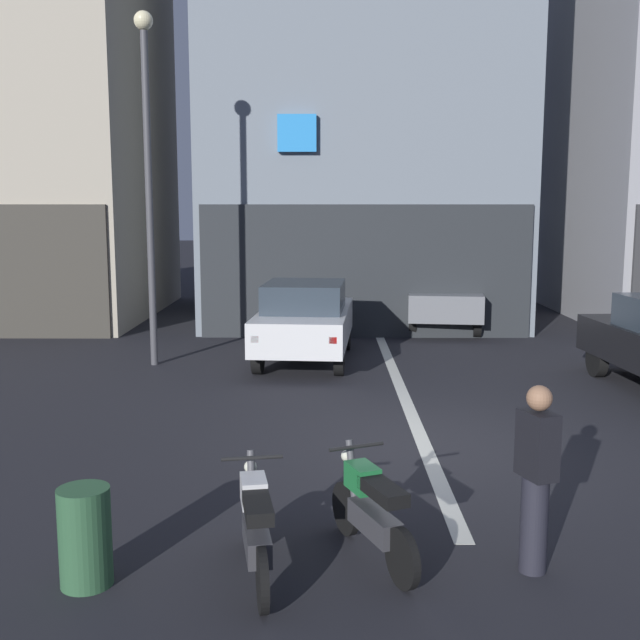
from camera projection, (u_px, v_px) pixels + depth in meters
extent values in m
plane|color=#232328|center=(424.00, 446.00, 10.21)|extent=(120.00, 120.00, 0.00)
cube|color=silver|center=(388.00, 357.00, 16.15)|extent=(0.20, 18.00, 0.01)
cube|color=#B2A893|center=(3.00, 21.00, 21.37)|extent=(8.02, 8.16, 16.52)
cube|color=gray|center=(360.00, 102.00, 21.63)|extent=(8.25, 7.85, 12.12)
cube|color=#292C30|center=(366.00, 272.00, 18.36)|extent=(7.92, 0.10, 3.20)
cube|color=#3399F2|center=(297.00, 133.00, 17.82)|extent=(0.91, 0.16, 0.86)
cylinder|color=black|center=(277.00, 335.00, 17.10)|extent=(0.23, 0.65, 0.64)
cylinder|color=black|center=(346.00, 336.00, 16.97)|extent=(0.23, 0.65, 0.64)
cylinder|color=black|center=(258.00, 357.00, 14.54)|extent=(0.23, 0.65, 0.64)
cylinder|color=black|center=(339.00, 359.00, 14.41)|extent=(0.23, 0.65, 0.64)
cube|color=silver|center=(305.00, 325.00, 15.69)|extent=(2.07, 4.22, 0.66)
cube|color=#2D3842|center=(304.00, 296.00, 15.45)|extent=(1.70, 2.08, 0.56)
cube|color=red|center=(255.00, 339.00, 13.75)|extent=(0.14, 0.07, 0.12)
cube|color=red|center=(333.00, 340.00, 13.63)|extent=(0.14, 0.07, 0.12)
cylinder|color=black|center=(597.00, 360.00, 14.30)|extent=(0.23, 0.65, 0.64)
cylinder|color=black|center=(477.00, 324.00, 18.57)|extent=(0.25, 0.66, 0.64)
cylinder|color=black|center=(413.00, 323.00, 18.76)|extent=(0.25, 0.66, 0.64)
cylinder|color=black|center=(470.00, 310.00, 21.12)|extent=(0.25, 0.66, 0.64)
cylinder|color=black|center=(413.00, 309.00, 21.31)|extent=(0.25, 0.66, 0.64)
cube|color=slate|center=(443.00, 300.00, 19.88)|extent=(2.22, 4.28, 0.66)
cube|color=#2D3842|center=(444.00, 276.00, 19.94)|extent=(1.77, 2.13, 0.56)
cube|color=red|center=(466.00, 290.00, 21.77)|extent=(0.15, 0.08, 0.12)
cube|color=red|center=(416.00, 289.00, 21.94)|extent=(0.15, 0.08, 0.12)
cylinder|color=#47474C|center=(149.00, 203.00, 14.95)|extent=(0.14, 0.14, 6.45)
sphere|color=beige|center=(143.00, 20.00, 14.45)|extent=(0.36, 0.36, 0.36)
cylinder|color=black|center=(251.00, 521.00, 7.14)|extent=(0.16, 0.52, 0.52)
cylinder|color=black|center=(262.00, 580.00, 6.02)|extent=(0.16, 0.52, 0.52)
cube|color=#38383D|center=(257.00, 539.00, 6.52)|extent=(0.32, 0.76, 0.22)
cube|color=black|center=(258.00, 507.00, 6.31)|extent=(0.32, 0.63, 0.12)
cube|color=silver|center=(254.00, 491.00, 6.72)|extent=(0.28, 0.39, 0.24)
cylinder|color=#4C4C51|center=(252.00, 489.00, 6.94)|extent=(0.11, 0.25, 0.70)
cylinder|color=black|center=(252.00, 458.00, 6.82)|extent=(0.55, 0.13, 0.04)
sphere|color=silver|center=(251.00, 467.00, 7.04)|extent=(0.12, 0.12, 0.12)
cylinder|color=black|center=(346.00, 508.00, 7.45)|extent=(0.27, 0.51, 0.52)
cylinder|color=black|center=(402.00, 558.00, 6.40)|extent=(0.27, 0.51, 0.52)
cube|color=#38383D|center=(375.00, 522.00, 6.86)|extent=(0.47, 0.76, 0.22)
cube|color=black|center=(383.00, 491.00, 6.67)|extent=(0.43, 0.64, 0.12)
cube|color=#1E7238|center=(363.00, 477.00, 7.05)|extent=(0.34, 0.42, 0.24)
cylinder|color=#4C4C51|center=(353.00, 477.00, 7.26)|extent=(0.16, 0.25, 0.70)
cylinder|color=black|center=(356.00, 447.00, 7.14)|extent=(0.52, 0.25, 0.04)
sphere|color=silver|center=(347.00, 456.00, 7.35)|extent=(0.12, 0.12, 0.12)
cylinder|color=#23232D|center=(534.00, 524.00, 6.67)|extent=(0.24, 0.24, 0.86)
cube|color=black|center=(537.00, 445.00, 6.56)|extent=(0.33, 0.41, 0.58)
sphere|color=#9E7051|center=(539.00, 398.00, 6.50)|extent=(0.22, 0.22, 0.22)
cylinder|color=#2D5938|center=(85.00, 537.00, 6.43)|extent=(0.44, 0.44, 0.85)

